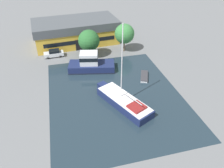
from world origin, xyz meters
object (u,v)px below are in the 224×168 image
at_px(warehouse_building, 76,31).
at_px(parked_car, 54,53).
at_px(quay_tree_near_building, 89,41).
at_px(small_dinghy, 144,76).
at_px(sailboat_moored, 123,101).
at_px(motor_cruiser, 91,64).
at_px(quay_tree_by_water, 124,34).

relative_size(warehouse_building, parked_car, 4.84).
xyz_separation_m(quay_tree_near_building, parked_car, (-7.95, 2.03, -3.13)).
height_order(quay_tree_near_building, small_dinghy, quay_tree_near_building).
relative_size(quay_tree_near_building, parked_car, 1.42).
distance_m(warehouse_building, small_dinghy, 23.61).
xyz_separation_m(sailboat_moored, motor_cruiser, (-3.19, 12.66, 0.61)).
height_order(quay_tree_by_water, sailboat_moored, sailboat_moored).
relative_size(motor_cruiser, small_dinghy, 2.36).
height_order(warehouse_building, sailboat_moored, sailboat_moored).
xyz_separation_m(quay_tree_by_water, parked_car, (-16.44, 1.10, -3.54)).
bearing_deg(parked_car, motor_cruiser, -139.78).
distance_m(parked_car, sailboat_moored, 23.06).
relative_size(quay_tree_by_water, sailboat_moored, 0.49).
bearing_deg(sailboat_moored, quay_tree_near_building, 72.58).
height_order(warehouse_building, quay_tree_near_building, quay_tree_near_building).
distance_m(quay_tree_near_building, sailboat_moored, 18.98).
relative_size(warehouse_building, sailboat_moored, 1.61).
height_order(motor_cruiser, small_dinghy, motor_cruiser).
relative_size(sailboat_moored, motor_cruiser, 1.35).
distance_m(warehouse_building, sailboat_moored, 28.26).
height_order(parked_car, small_dinghy, parked_car).
xyz_separation_m(quay_tree_by_water, sailboat_moored, (-6.02, -19.48, -3.62)).
distance_m(warehouse_building, parked_car, 9.66).
xyz_separation_m(warehouse_building, parked_car, (-6.02, -7.26, -2.09)).
xyz_separation_m(warehouse_building, quay_tree_by_water, (10.42, -8.35, 1.45)).
bearing_deg(quay_tree_by_water, motor_cruiser, -143.47).
relative_size(quay_tree_near_building, sailboat_moored, 0.47).
bearing_deg(sailboat_moored, parked_car, 91.86).
bearing_deg(quay_tree_by_water, warehouse_building, 141.29).
bearing_deg(sailboat_moored, small_dinghy, 22.63).
bearing_deg(parked_car, quay_tree_near_building, -106.51).
bearing_deg(motor_cruiser, small_dinghy, -108.55).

